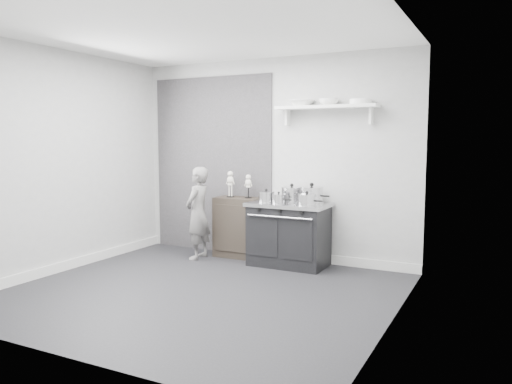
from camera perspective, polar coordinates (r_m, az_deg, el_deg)
ground at (r=5.44m, az=-6.39°, el=-11.28°), size 4.00×4.00×0.00m
room_shell at (r=5.37m, az=-6.51°, el=6.24°), size 4.02×3.62×2.71m
wall_shelf at (r=6.37m, az=8.02°, el=9.50°), size 1.30×0.26×0.24m
stove at (r=6.43m, az=3.77°, el=-4.79°), size 1.02×0.64×0.81m
side_cabinet at (r=6.90m, az=-1.98°, el=-4.03°), size 0.63×0.37×0.83m
child at (r=6.78m, az=-6.65°, el=-2.41°), size 0.32×0.47×1.25m
pot_front_left at (r=6.39m, az=1.19°, el=-0.54°), size 0.30×0.21×0.17m
pot_back_left at (r=6.49m, az=4.11°, el=-0.23°), size 0.35×0.27×0.23m
pot_back_right at (r=6.34m, az=6.37°, el=-0.31°), size 0.38×0.30×0.26m
pot_front_right at (r=6.10m, az=5.84°, el=-0.88°), size 0.31×0.23×0.18m
pot_front_center at (r=6.27m, az=2.61°, el=-0.76°), size 0.26×0.17×0.15m
skeleton_full at (r=6.88m, az=-2.95°, el=1.14°), size 0.12×0.07×0.41m
skeleton_torso at (r=6.75m, az=-0.88°, el=0.85°), size 0.10×0.07×0.37m
bowl_large at (r=6.48m, az=5.22°, el=10.09°), size 0.31×0.31×0.08m
bowl_small at (r=6.36m, az=8.32°, el=10.14°), size 0.25×0.25×0.08m
plate_stack at (r=6.24m, az=11.87°, el=10.07°), size 0.27×0.27×0.06m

